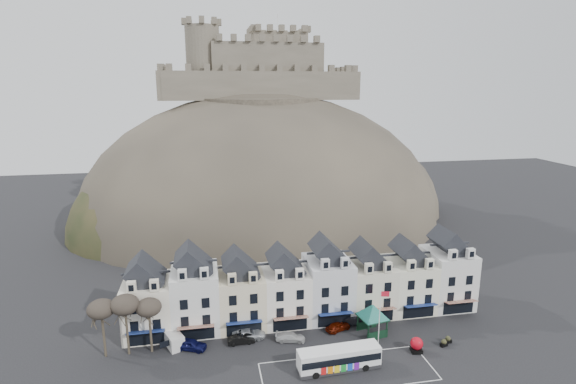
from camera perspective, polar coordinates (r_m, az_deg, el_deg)
The scene contains 21 objects.
ground at distance 60.64m, azimuth 6.03°, elevation -22.58°, with size 300.00×300.00×0.00m, color black.
coach_bay_markings at distance 62.13m, azimuth 7.58°, elevation -21.65°, with size 22.00×7.50×0.01m, color silver.
townhouse_terrace at distance 71.31m, azimuth 2.50°, elevation -11.74°, with size 54.40×9.35×11.80m.
castle_hill at distance 122.17m, azimuth -2.70°, elevation -3.52°, with size 100.00×76.00×68.00m.
castle at distance 123.84m, azimuth -3.74°, elevation 15.48°, with size 50.20×22.20×22.00m.
tree_left_far at distance 65.63m, azimuth -22.65°, elevation -13.61°, with size 3.61×3.61×8.24m.
tree_left_mid at distance 64.90m, azimuth -20.02°, elevation -13.35°, with size 3.78×3.78×8.64m.
tree_left_near at distance 64.76m, azimuth -17.27°, elevation -13.87°, with size 3.43×3.43×7.84m.
bus at distance 61.45m, azimuth 6.49°, elevation -20.17°, with size 10.81×3.00×3.02m.
bus_shelter at distance 68.45m, azimuth 10.72°, elevation -14.64°, with size 7.33×7.33×4.72m.
red_buoy at distance 67.02m, azimuth 16.01°, elevation -18.13°, with size 1.72×1.72×2.13m.
flagpole at distance 65.25m, azimuth 11.65°, elevation -14.95°, with size 1.21×0.37×8.55m.
white_van at distance 68.06m, azimuth -14.41°, elevation -17.58°, with size 3.48×4.78×2.00m.
planter_west at distance 69.63m, azimuth 19.19°, elevation -17.65°, with size 1.16×0.80×1.06m.
planter_east at distance 70.59m, azimuth 19.64°, elevation -17.24°, with size 1.07×0.73×1.04m.
car_navy at distance 66.69m, azimuth -12.27°, elevation -18.40°, with size 1.79×4.44×1.51m, color #0C0E3D.
car_black at distance 66.98m, azimuth -5.97°, elevation -18.12°, with size 1.33×3.81×1.26m, color black.
car_silver at distance 67.97m, azimuth -5.00°, elevation -17.55°, with size 2.21×4.71×1.33m, color #B7BABF.
car_white at distance 67.20m, azimuth 0.31°, elevation -17.94°, with size 1.72×4.23×1.23m, color beige.
car_maroon at distance 70.00m, azimuth 6.37°, elevation -16.60°, with size 1.57×3.91×1.33m, color #4F1004.
car_charcoal at distance 71.79m, azimuth 8.77°, elevation -15.82°, with size 1.52×4.36×1.44m, color black.
Camera 1 is at (-14.88, -46.85, 35.51)m, focal length 28.00 mm.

